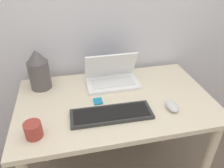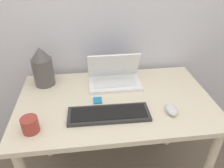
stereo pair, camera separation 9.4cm
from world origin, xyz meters
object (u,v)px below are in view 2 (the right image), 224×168
Objects in this scene: mouse at (171,109)px; keyboard at (109,114)px; mug at (30,125)px; vase at (42,67)px; laptop at (114,77)px; mp3_player at (98,100)px.

keyboard is at bearing 177.43° from mouse.
vase is at bearing 88.48° from mug.
laptop is at bearing 77.34° from keyboard.
laptop is at bearing 128.20° from mouse.
vase is (-0.45, 0.05, 0.08)m from laptop.
mug is at bearing -170.14° from keyboard.
laptop is 3.18× the size of mouse.
mouse reaches higher than mp3_player.
vase is at bearing 135.63° from keyboard.
mug is (-0.01, -0.43, -0.09)m from vase.
keyboard is at bearing -69.28° from mp3_player.
keyboard reaches higher than mp3_player.
vase is at bearing 174.15° from laptop.
mug reaches higher than mp3_player.
vase reaches higher than mp3_player.
keyboard is 0.34m from mouse.
mouse is at bearing -2.57° from keyboard.
mp3_player is at bearing -35.64° from vase.
mug is at bearing -175.88° from mouse.
vase is 0.44m from mug.
vase reaches higher than keyboard.
mouse is 0.41× the size of vase.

